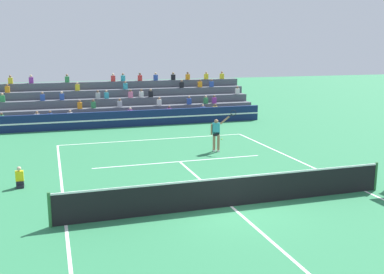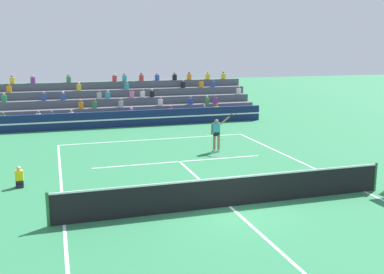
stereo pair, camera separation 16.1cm
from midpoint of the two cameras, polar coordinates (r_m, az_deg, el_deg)
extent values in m
plane|color=#2D7A4C|center=(15.70, 5.10, -8.78)|extent=(120.00, 120.00, 0.00)
cube|color=white|center=(26.69, -4.58, -0.30)|extent=(11.00, 0.10, 0.01)
cube|color=white|center=(14.65, -15.62, -10.68)|extent=(0.10, 23.80, 0.01)
cube|color=white|center=(18.41, 21.27, -6.46)|extent=(0.10, 23.80, 0.01)
cube|color=white|center=(21.51, -1.38, -3.13)|extent=(8.25, 0.10, 0.01)
cube|color=white|center=(15.70, 5.10, -8.77)|extent=(0.10, 12.85, 0.01)
cylinder|color=#2D6B38|center=(14.46, -17.54, -8.77)|extent=(0.10, 0.10, 1.10)
cylinder|color=#2D6B38|center=(18.53, 22.48, -4.67)|extent=(0.10, 0.10, 1.10)
cube|color=black|center=(15.54, 5.13, -7.05)|extent=(11.90, 0.02, 1.00)
cube|color=white|center=(15.38, 5.17, -5.18)|extent=(11.90, 0.04, 0.06)
cube|color=navy|center=(31.22, -6.53, 2.40)|extent=(18.00, 0.24, 1.10)
cube|color=white|center=(31.09, -6.49, 2.36)|extent=(18.00, 0.02, 0.10)
cube|color=#4C515B|center=(32.50, -6.94, 2.25)|extent=(18.66, 0.95, 0.55)
cube|color=yellow|center=(33.86, 3.26, 3.53)|extent=(0.32, 0.22, 0.44)
sphere|color=brown|center=(33.81, 3.27, 4.07)|extent=(0.18, 0.18, 0.18)
cube|color=#2D4CA5|center=(31.76, -17.27, 2.51)|extent=(0.32, 0.22, 0.44)
sphere|color=brown|center=(31.72, -17.31, 3.08)|extent=(0.18, 0.18, 0.18)
cube|color=purple|center=(32.20, -7.55, 3.04)|extent=(0.32, 0.22, 0.44)
sphere|color=beige|center=(32.15, -7.57, 3.60)|extent=(0.18, 0.18, 0.18)
cube|color=purple|center=(32.79, -2.63, 3.28)|extent=(0.32, 0.22, 0.44)
sphere|color=brown|center=(32.75, -2.63, 3.83)|extent=(0.18, 0.18, 0.18)
cube|color=#2D4CA5|center=(33.53, 1.68, 3.47)|extent=(0.32, 0.22, 0.44)
sphere|color=tan|center=(33.49, 1.69, 4.01)|extent=(0.18, 0.18, 0.18)
cube|color=#B2B2B7|center=(31.78, -14.92, 2.64)|extent=(0.32, 0.22, 0.44)
sphere|color=tan|center=(31.74, -14.95, 3.21)|extent=(0.18, 0.18, 0.18)
cube|color=silver|center=(31.78, -18.77, 2.42)|extent=(0.32, 0.22, 0.44)
sphere|color=brown|center=(31.73, -18.81, 2.99)|extent=(0.18, 0.18, 0.18)
cube|color=#338C4C|center=(31.92, -22.70, 2.18)|extent=(0.32, 0.22, 0.44)
sphere|color=brown|center=(31.88, -22.75, 2.75)|extent=(0.18, 0.18, 0.18)
cube|color=#4C515B|center=(33.39, -7.25, 2.96)|extent=(18.66, 0.95, 1.10)
cube|color=#B2B2B7|center=(32.97, -8.87, 4.16)|extent=(0.32, 0.22, 0.44)
sphere|color=brown|center=(32.93, -8.89, 4.71)|extent=(0.18, 0.18, 0.18)
cube|color=orange|center=(32.68, -13.77, 3.91)|extent=(0.32, 0.22, 0.44)
sphere|color=brown|center=(32.65, -13.80, 4.47)|extent=(0.18, 0.18, 0.18)
cube|color=#338C4C|center=(34.53, 2.06, 4.62)|extent=(0.32, 0.22, 0.44)
sphere|color=tan|center=(34.49, 2.07, 5.14)|extent=(0.18, 0.18, 0.18)
cube|color=#2D4CA5|center=(34.11, -0.07, 4.54)|extent=(0.32, 0.22, 0.44)
sphere|color=#9E7051|center=(34.08, -0.07, 5.07)|extent=(0.18, 0.18, 0.18)
cube|color=#338C4C|center=(32.75, -12.12, 4.00)|extent=(0.32, 0.22, 0.44)
sphere|color=brown|center=(32.71, -12.14, 4.55)|extent=(0.18, 0.18, 0.18)
cube|color=purple|center=(34.76, 3.13, 4.65)|extent=(0.32, 0.22, 0.44)
sphere|color=brown|center=(34.72, 3.14, 5.18)|extent=(0.18, 0.18, 0.18)
cube|color=silver|center=(33.51, -3.90, 4.39)|extent=(0.32, 0.22, 0.44)
sphere|color=#9E7051|center=(33.47, -3.90, 4.93)|extent=(0.18, 0.18, 0.18)
cube|color=#4C515B|center=(34.27, -7.54, 3.64)|extent=(18.66, 0.95, 1.65)
cube|color=silver|center=(34.13, -6.16, 5.41)|extent=(0.32, 0.22, 0.44)
sphere|color=brown|center=(34.10, -6.17, 5.94)|extent=(0.18, 0.18, 0.18)
cube|color=#B2B2B7|center=(33.67, -11.57, 5.16)|extent=(0.32, 0.22, 0.44)
sphere|color=brown|center=(33.64, -11.59, 5.70)|extent=(0.18, 0.18, 0.18)
cube|color=#2D4CA5|center=(33.52, -15.90, 4.93)|extent=(0.32, 0.22, 0.44)
sphere|color=beige|center=(33.49, -15.93, 5.47)|extent=(0.18, 0.18, 0.18)
cube|color=black|center=(34.27, -4.97, 5.45)|extent=(0.32, 0.22, 0.44)
sphere|color=tan|center=(34.24, -4.98, 5.99)|extent=(0.18, 0.18, 0.18)
cube|color=silver|center=(36.44, 6.08, 5.79)|extent=(0.32, 0.22, 0.44)
sphere|color=brown|center=(36.41, 6.09, 6.29)|extent=(0.18, 0.18, 0.18)
cube|color=#338C4C|center=(33.66, -22.62, 4.51)|extent=(0.32, 0.22, 0.44)
sphere|color=tan|center=(33.63, -22.66, 5.05)|extent=(0.18, 0.18, 0.18)
cube|color=teal|center=(33.73, -10.51, 5.21)|extent=(0.32, 0.22, 0.44)
sphere|color=tan|center=(33.70, -10.53, 5.75)|extent=(0.18, 0.18, 0.18)
cube|color=pink|center=(33.99, -7.51, 5.35)|extent=(0.32, 0.22, 0.44)
sphere|color=brown|center=(33.95, -7.52, 5.89)|extent=(0.18, 0.18, 0.18)
cube|color=#2D4CA5|center=(33.52, -18.15, 4.80)|extent=(0.32, 0.22, 0.44)
sphere|color=#9E7051|center=(33.48, -18.18, 5.34)|extent=(0.18, 0.18, 0.18)
cube|color=#4C515B|center=(35.17, -7.81, 4.28)|extent=(18.66, 0.95, 2.20)
cube|color=#2D4CA5|center=(36.58, 2.79, 6.72)|extent=(0.32, 0.22, 0.44)
sphere|color=brown|center=(36.56, 2.79, 7.22)|extent=(0.18, 0.18, 0.18)
cube|color=yellow|center=(34.45, -14.04, 6.11)|extent=(0.32, 0.22, 0.44)
sphere|color=tan|center=(34.43, -14.06, 6.64)|extent=(0.18, 0.18, 0.18)
cube|color=orange|center=(34.53, -22.09, 5.62)|extent=(0.32, 0.22, 0.44)
sphere|color=brown|center=(34.50, -22.13, 6.15)|extent=(0.18, 0.18, 0.18)
cube|color=orange|center=(36.26, 1.32, 6.69)|extent=(0.32, 0.22, 0.44)
sphere|color=brown|center=(36.23, 1.32, 7.20)|extent=(0.18, 0.18, 0.18)
cube|color=black|center=(35.80, -1.03, 6.63)|extent=(0.32, 0.22, 0.44)
sphere|color=#9E7051|center=(35.78, -1.03, 7.14)|extent=(0.18, 0.18, 0.18)
cube|color=teal|center=(34.83, -8.16, 6.39)|extent=(0.32, 0.22, 0.44)
sphere|color=#9E7051|center=(34.80, -8.17, 6.91)|extent=(0.18, 0.18, 0.18)
cube|color=#4C515B|center=(36.07, -8.07, 4.89)|extent=(18.66, 0.95, 2.75)
cube|color=#2D4CA5|center=(36.21, -4.33, 7.53)|extent=(0.32, 0.22, 0.44)
sphere|color=tan|center=(36.19, -4.34, 8.04)|extent=(0.18, 0.18, 0.18)
cube|color=orange|center=(36.90, -0.24, 7.63)|extent=(0.32, 0.22, 0.44)
sphere|color=brown|center=(36.88, -0.24, 8.13)|extent=(0.18, 0.18, 0.18)
cube|color=red|center=(35.95, -6.32, 7.47)|extent=(0.32, 0.22, 0.44)
sphere|color=brown|center=(35.93, -6.34, 7.97)|extent=(0.18, 0.18, 0.18)
cube|color=teal|center=(35.72, -8.44, 7.39)|extent=(0.32, 0.22, 0.44)
sphere|color=#9E7051|center=(35.70, -8.46, 7.90)|extent=(0.18, 0.18, 0.18)
cube|color=black|center=(36.56, -2.10, 7.59)|extent=(0.32, 0.22, 0.44)
sphere|color=#9E7051|center=(36.54, -2.10, 8.09)|extent=(0.18, 0.18, 0.18)
cube|color=purple|center=(35.33, -19.44, 6.82)|extent=(0.32, 0.22, 0.44)
sphere|color=beige|center=(35.31, -19.47, 7.34)|extent=(0.18, 0.18, 0.18)
cube|color=red|center=(35.61, -9.68, 7.34)|extent=(0.32, 0.22, 0.44)
sphere|color=beige|center=(35.59, -9.70, 7.85)|extent=(0.18, 0.18, 0.18)
cube|color=yellow|center=(37.39, 2.12, 7.68)|extent=(0.32, 0.22, 0.44)
sphere|color=tan|center=(37.37, 2.13, 8.17)|extent=(0.18, 0.18, 0.18)
cube|color=yellow|center=(37.87, 4.13, 7.70)|extent=(0.32, 0.22, 0.44)
sphere|color=#9E7051|center=(37.85, 4.13, 8.19)|extent=(0.18, 0.18, 0.18)
cube|color=#338C4C|center=(35.33, -15.27, 7.07)|extent=(0.32, 0.22, 0.44)
sphere|color=#9E7051|center=(35.31, -15.30, 7.58)|extent=(0.18, 0.18, 0.18)
cube|color=yellow|center=(35.42, -21.75, 6.67)|extent=(0.32, 0.22, 0.44)
sphere|color=#9E7051|center=(35.39, -21.79, 7.19)|extent=(0.18, 0.18, 0.18)
cube|color=black|center=(18.90, -20.78, -5.79)|extent=(0.28, 0.36, 0.12)
cube|color=black|center=(18.87, -20.81, -5.44)|extent=(0.28, 0.24, 0.18)
cube|color=yellow|center=(18.79, -20.87, -4.59)|extent=(0.30, 0.18, 0.40)
sphere|color=beige|center=(18.72, -20.93, -3.74)|extent=(0.17, 0.17, 0.17)
cylinder|color=#9E7051|center=(23.51, 3.04, -0.77)|extent=(0.14, 0.14, 0.90)
cylinder|color=#9E7051|center=(23.47, 3.60, -0.80)|extent=(0.14, 0.14, 0.90)
cube|color=black|center=(23.41, 3.30, 0.40)|extent=(0.35, 0.26, 0.20)
cube|color=teal|center=(23.35, 3.31, 1.12)|extent=(0.39, 0.27, 0.56)
sphere|color=#9E7051|center=(23.29, 3.32, 1.99)|extent=(0.22, 0.22, 0.22)
cube|color=white|center=(23.64, 3.02, -1.71)|extent=(0.17, 0.28, 0.09)
cube|color=white|center=(23.59, 3.57, -1.74)|extent=(0.17, 0.28, 0.09)
cylinder|color=#9E7051|center=(23.33, 2.73, 0.96)|extent=(0.09, 0.09, 0.56)
cylinder|color=#9E7051|center=(23.35, 4.41, 2.13)|extent=(0.53, 0.19, 0.45)
cylinder|color=black|center=(23.37, 5.17, 2.76)|extent=(0.19, 0.07, 0.17)
torus|color=black|center=(23.38, 5.50, 3.05)|extent=(0.43, 0.11, 0.43)
sphere|color=#C6DB33|center=(26.57, 4.06, -0.28)|extent=(0.07, 0.07, 0.07)
camera|label=1|loc=(0.08, -89.79, 0.04)|focal=42.00mm
camera|label=2|loc=(0.08, 90.21, -0.04)|focal=42.00mm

